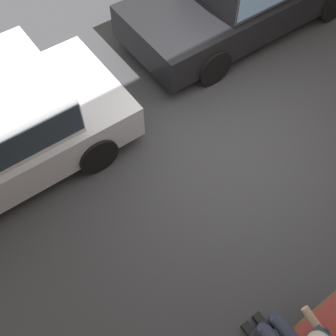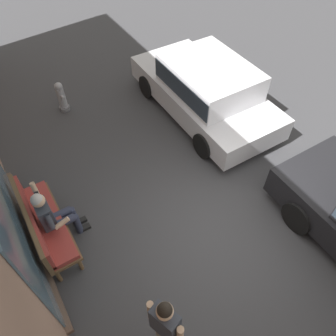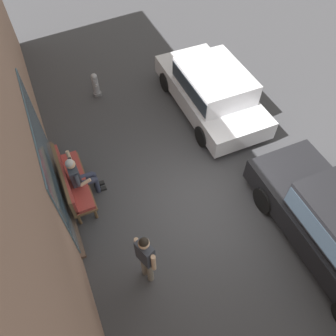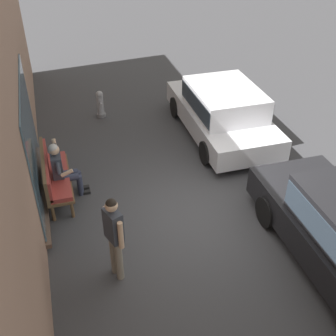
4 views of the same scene
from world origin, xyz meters
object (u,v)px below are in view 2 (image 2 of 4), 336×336
Objects in this scene: person_on_phone at (53,215)px; pedestrian_standing at (165,326)px; bench at (41,222)px; fire_hydrant at (62,97)px; parked_car_mid at (206,87)px.

pedestrian_standing is (-2.60, -0.67, 0.32)m from person_on_phone.
pedestrian_standing is at bearing -165.62° from person_on_phone.
person_on_phone is (-0.05, -0.22, 0.13)m from bench.
bench is 0.26m from person_on_phone.
person_on_phone is 3.77m from fire_hydrant.
bench is 2.84m from pedestrian_standing.
fire_hydrant is at bearing -21.00° from person_on_phone.
pedestrian_standing reaches higher than person_on_phone.
bench is at bearing 107.51° from parked_car_mid.
parked_car_mid is 3.63m from fire_hydrant.
fire_hydrant is at bearing -6.35° from pedestrian_standing.
bench is 4.79m from parked_car_mid.
parked_car_mid is at bearing -71.00° from person_on_phone.
person_on_phone is 1.66× the size of fire_hydrant.
bench is 0.45× the size of parked_car_mid.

